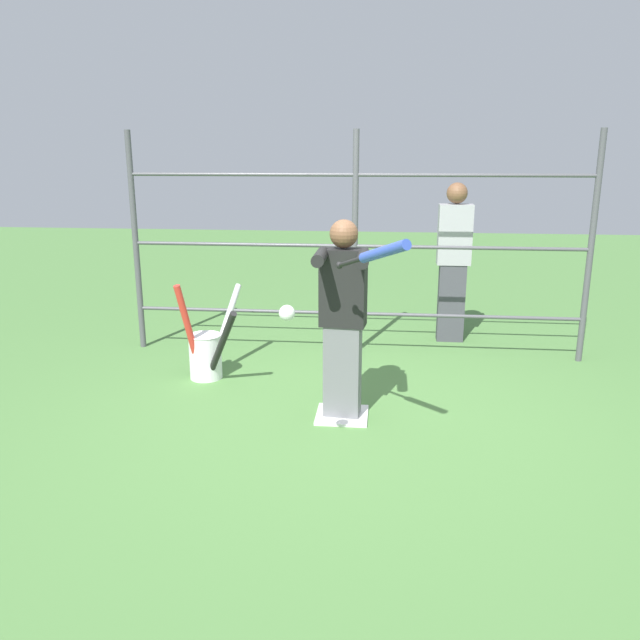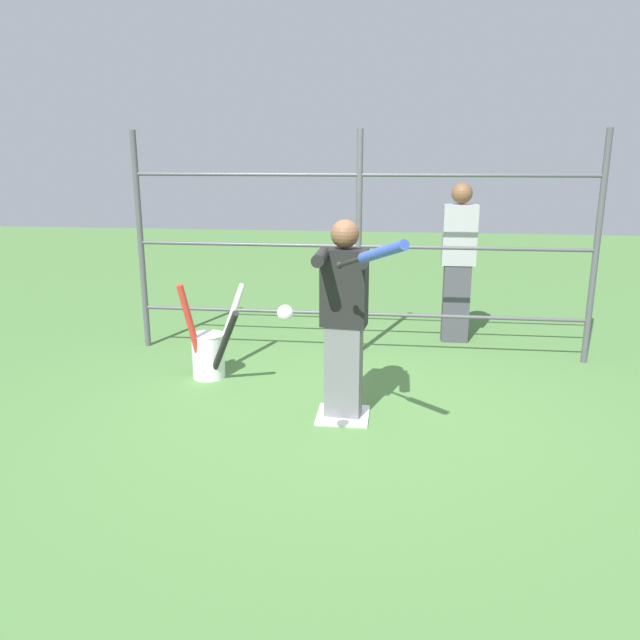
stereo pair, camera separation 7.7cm
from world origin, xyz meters
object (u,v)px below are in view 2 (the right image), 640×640
(bat_bucket, at_px, (210,351))
(softball_in_flight, at_px, (285,313))
(batter, at_px, (344,314))
(bystander_behind_fence, at_px, (458,261))
(baseball_bat_swinging, at_px, (376,254))

(bat_bucket, bearing_deg, softball_in_flight, 120.43)
(batter, height_order, bat_bucket, batter)
(bat_bucket, xyz_separation_m, bystander_behind_fence, (-2.31, -1.46, 0.63))
(bat_bucket, relative_size, bystander_behind_fence, 0.61)
(batter, xyz_separation_m, bystander_behind_fence, (-1.03, -2.20, 0.06))
(bystander_behind_fence, bearing_deg, batter, 65.05)
(baseball_bat_swinging, distance_m, bystander_behind_fence, 3.12)
(softball_in_flight, bearing_deg, bat_bucket, -59.57)
(softball_in_flight, bearing_deg, bystander_behind_fence, -111.93)
(batter, xyz_separation_m, bat_bucket, (1.28, -0.75, -0.57))
(baseball_bat_swinging, relative_size, softball_in_flight, 6.96)
(batter, bearing_deg, bystander_behind_fence, -114.95)
(softball_in_flight, xyz_separation_m, bat_bucket, (1.02, -1.74, -0.83))
(bystander_behind_fence, bearing_deg, bat_bucket, 32.22)
(batter, relative_size, bystander_behind_fence, 0.90)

